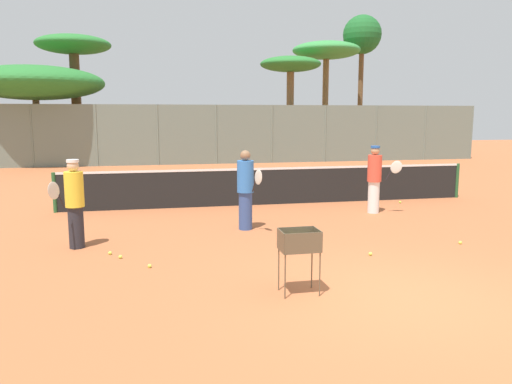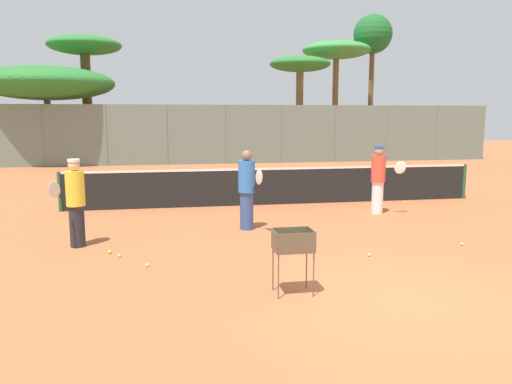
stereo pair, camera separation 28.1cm
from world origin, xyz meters
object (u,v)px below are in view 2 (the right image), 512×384
Objects in this scene: player_white_outfit at (378,179)px; player_yellow_shirt at (75,202)px; tennis_net at (277,185)px; player_red_cap at (247,189)px; parked_car at (145,147)px; ball_cart at (293,246)px.

player_white_outfit is 7.50m from player_yellow_shirt.
player_red_cap is (-1.36, -2.99, 0.36)m from tennis_net.
tennis_net is 6.70× the size of player_red_cap.
player_red_cap reaches higher than player_yellow_shirt.
parked_car is at bearing -149.07° from player_yellow_shirt.
ball_cart is (-1.37, -7.16, 0.15)m from tennis_net.
player_white_outfit reaches higher than ball_cart.
player_red_cap is at bearing 136.56° from player_yellow_shirt.
ball_cart is 24.42m from parked_car.
ball_cart is (3.51, -3.28, -0.19)m from player_yellow_shirt.
player_yellow_shirt is 20.96m from parked_car.
player_white_outfit is at bearing -70.51° from parked_car.
player_red_cap is at bearing -81.51° from parked_car.
player_yellow_shirt is at bearing -141.54° from tennis_net.
tennis_net is at bearing -75.68° from parked_car.
parked_car is (0.52, 20.96, -0.24)m from player_yellow_shirt.
player_white_outfit is 6.53m from ball_cart.
tennis_net is 6.77× the size of player_white_outfit.
player_yellow_shirt reaches higher than tennis_net.
player_yellow_shirt is at bearing 136.93° from ball_cart.
player_white_outfit is at bearing 138.62° from player_yellow_shirt.
player_yellow_shirt is (-7.20, -2.10, -0.02)m from player_white_outfit.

